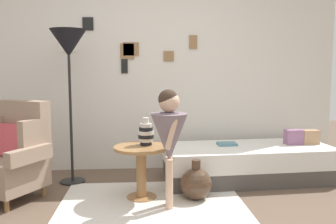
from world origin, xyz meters
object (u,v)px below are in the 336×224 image
vase_striped (146,134)px  book_on_daybed (227,144)px  person_child (169,133)px  demijohn_near (196,183)px  side_table (141,161)px  floor_lamp (69,50)px  armchair (13,155)px  daybed (248,163)px

vase_striped → book_on_daybed: 1.12m
person_child → vase_striped: bearing=123.2°
person_child → demijohn_near: (0.28, 0.19, -0.54)m
demijohn_near → side_table: bearing=171.8°
vase_striped → demijohn_near: size_ratio=0.69×
floor_lamp → vase_striped: bearing=-32.0°
armchair → floor_lamp: 1.26m
side_table → demijohn_near: size_ratio=1.36×
daybed → demijohn_near: size_ratio=4.88×
person_child → floor_lamp: bearing=141.2°
floor_lamp → daybed: bearing=-1.5°
daybed → floor_lamp: bearing=178.5°
daybed → book_on_daybed: book_on_daybed is taller
vase_striped → person_child: size_ratio=0.25×
daybed → side_table: (-1.25, -0.52, 0.18)m
armchair → demijohn_near: size_ratio=2.42×
side_table → person_child: (0.26, -0.26, 0.33)m
side_table → floor_lamp: floor_lamp is taller
side_table → vase_striped: bearing=48.3°
side_table → person_child: person_child is taller
vase_striped → floor_lamp: 1.30m
side_table → person_child: bearing=-45.8°
armchair → daybed: size_ratio=0.50×
side_table → person_child: 0.49m
armchair → daybed: 2.57m
armchair → vase_striped: 1.34m
daybed → demijohn_near: (-0.71, -0.60, -0.04)m
person_child → side_table: bearing=134.2°
book_on_daybed → floor_lamp: bearing=-179.8°
person_child → demijohn_near: bearing=33.5°
daybed → book_on_daybed: bearing=165.9°
daybed → demijohn_near: 0.93m
floor_lamp → demijohn_near: (1.32, -0.65, -1.34)m
demijohn_near → armchair: bearing=173.9°
floor_lamp → demijohn_near: size_ratio=4.30×
daybed → vase_striped: (-1.20, -0.47, 0.44)m
person_child → book_on_daybed: person_child is taller
vase_striped → book_on_daybed: bearing=28.9°
vase_striped → person_child: bearing=-56.8°
daybed → vase_striped: size_ratio=7.04×
person_child → daybed: bearing=38.4°
side_table → vase_striped: size_ratio=1.96×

